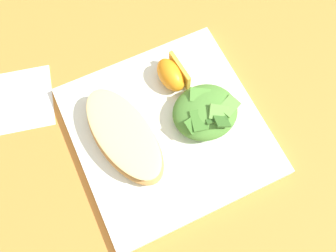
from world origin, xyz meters
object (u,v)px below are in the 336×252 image
object	(u,v)px
green_salad_pile	(205,112)
cheesy_pizza_bread	(124,136)
paper_napkin	(18,100)
orange_wedge_front	(172,74)
white_plate	(168,130)

from	to	relation	value
green_salad_pile	cheesy_pizza_bread	bearing A→B (deg)	-8.15
green_salad_pile	paper_napkin	distance (m)	0.30
cheesy_pizza_bread	orange_wedge_front	distance (m)	0.12
orange_wedge_front	paper_napkin	size ratio (longest dim) A/B	0.57
white_plate	paper_napkin	bearing A→B (deg)	-37.88
paper_napkin	orange_wedge_front	bearing A→B (deg)	161.21
white_plate	orange_wedge_front	xyz separation A→B (m)	(-0.04, -0.07, 0.03)
white_plate	paper_napkin	world-z (taller)	white_plate
white_plate	orange_wedge_front	world-z (taller)	orange_wedge_front
orange_wedge_front	cheesy_pizza_bread	bearing A→B (deg)	30.02
cheesy_pizza_bread	orange_wedge_front	bearing A→B (deg)	-149.98
white_plate	orange_wedge_front	bearing A→B (deg)	-119.26
cheesy_pizza_bread	paper_napkin	size ratio (longest dim) A/B	1.65
green_salad_pile	paper_napkin	size ratio (longest dim) A/B	0.93
white_plate	green_salad_pile	size ratio (longest dim) A/B	2.74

